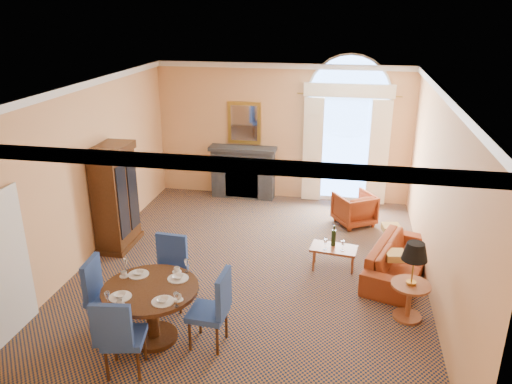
% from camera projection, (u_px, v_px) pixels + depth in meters
% --- Properties ---
extents(ground, '(7.50, 7.50, 0.00)m').
position_uv_depth(ground, '(251.00, 270.00, 8.86)').
color(ground, '#13213D').
rests_on(ground, ground).
extents(room_envelope, '(6.04, 7.52, 3.45)m').
position_uv_depth(room_envelope, '(256.00, 123.00, 8.60)').
color(room_envelope, '#EBAC70').
rests_on(room_envelope, ground).
extents(armoire, '(0.58, 1.02, 2.01)m').
position_uv_depth(armoire, '(115.00, 199.00, 9.45)').
color(armoire, '#331B0B').
rests_on(armoire, ground).
extents(dining_table, '(1.32, 1.32, 1.03)m').
position_uv_depth(dining_table, '(151.00, 301.00, 6.83)').
color(dining_table, '#331B0B').
rests_on(dining_table, ground).
extents(dining_chair_north, '(0.56, 0.56, 1.12)m').
position_uv_depth(dining_chair_north, '(171.00, 266.00, 7.70)').
color(dining_chair_north, navy).
rests_on(dining_chair_north, ground).
extents(dining_chair_south, '(0.59, 0.59, 1.12)m').
position_uv_depth(dining_chair_south, '(118.00, 333.00, 6.12)').
color(dining_chair_south, navy).
rests_on(dining_chair_south, ground).
extents(dining_chair_east, '(0.54, 0.53, 1.12)m').
position_uv_depth(dining_chair_east, '(215.00, 305.00, 6.70)').
color(dining_chair_east, navy).
rests_on(dining_chair_east, ground).
extents(dining_chair_west, '(0.62, 0.62, 1.12)m').
position_uv_depth(dining_chair_west, '(101.00, 292.00, 7.01)').
color(dining_chair_west, navy).
rests_on(dining_chair_west, ground).
extents(sofa, '(1.38, 2.17, 0.59)m').
position_uv_depth(sofa, '(399.00, 260.00, 8.60)').
color(sofa, maroon).
rests_on(sofa, ground).
extents(armchair, '(1.03, 1.04, 0.69)m').
position_uv_depth(armchair, '(354.00, 209.00, 10.63)').
color(armchair, maroon).
rests_on(armchair, ground).
extents(coffee_table, '(0.85, 0.54, 0.79)m').
position_uv_depth(coffee_table, '(334.00, 248.00, 8.80)').
color(coffee_table, brown).
rests_on(coffee_table, ground).
extents(side_table, '(0.58, 0.58, 1.22)m').
position_uv_depth(side_table, '(413.00, 271.00, 7.24)').
color(side_table, brown).
rests_on(side_table, ground).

